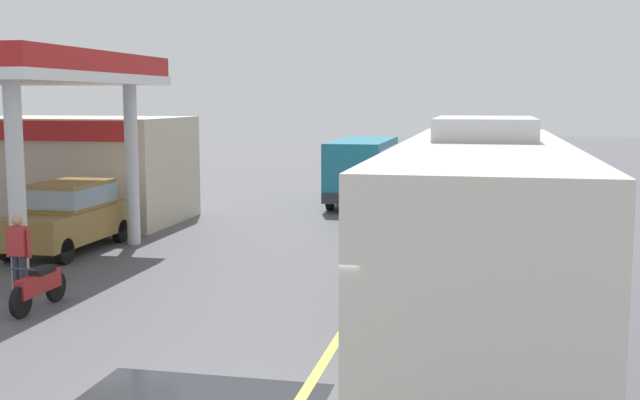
{
  "coord_description": "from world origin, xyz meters",
  "views": [
    {
      "loc": [
        2.34,
        -8.01,
        3.99
      ],
      "look_at": [
        -1.5,
        10.0,
        1.6
      ],
      "focal_mm": 43.83,
      "sensor_mm": 36.0,
      "label": 1
    }
  ],
  "objects_px": {
    "minibus_opposing_lane": "(363,165)",
    "car_at_pump": "(69,213)",
    "pedestrian_near_pump": "(19,250)",
    "motorcycle_parked_forecourt": "(39,286)",
    "coach_bus_main": "(482,245)",
    "pedestrian_by_shop": "(83,207)"
  },
  "relations": [
    {
      "from": "minibus_opposing_lane",
      "to": "pedestrian_near_pump",
      "type": "bearing_deg",
      "value": -106.75
    },
    {
      "from": "minibus_opposing_lane",
      "to": "motorcycle_parked_forecourt",
      "type": "height_order",
      "value": "minibus_opposing_lane"
    },
    {
      "from": "pedestrian_by_shop",
      "to": "minibus_opposing_lane",
      "type": "bearing_deg",
      "value": 54.68
    },
    {
      "from": "coach_bus_main",
      "to": "motorcycle_parked_forecourt",
      "type": "height_order",
      "value": "coach_bus_main"
    },
    {
      "from": "pedestrian_by_shop",
      "to": "car_at_pump",
      "type": "bearing_deg",
      "value": -72.91
    },
    {
      "from": "minibus_opposing_lane",
      "to": "pedestrian_near_pump",
      "type": "distance_m",
      "value": 16.17
    },
    {
      "from": "car_at_pump",
      "to": "coach_bus_main",
      "type": "bearing_deg",
      "value": -30.16
    },
    {
      "from": "pedestrian_near_pump",
      "to": "pedestrian_by_shop",
      "type": "height_order",
      "value": "same"
    },
    {
      "from": "minibus_opposing_lane",
      "to": "coach_bus_main",
      "type": "bearing_deg",
      "value": -75.08
    },
    {
      "from": "coach_bus_main",
      "to": "pedestrian_near_pump",
      "type": "distance_m",
      "value": 9.43
    },
    {
      "from": "motorcycle_parked_forecourt",
      "to": "pedestrian_near_pump",
      "type": "distance_m",
      "value": 1.43
    },
    {
      "from": "minibus_opposing_lane",
      "to": "car_at_pump",
      "type": "bearing_deg",
      "value": -119.15
    },
    {
      "from": "motorcycle_parked_forecourt",
      "to": "minibus_opposing_lane",
      "type": "bearing_deg",
      "value": 77.39
    },
    {
      "from": "coach_bus_main",
      "to": "pedestrian_by_shop",
      "type": "relative_size",
      "value": 6.65
    },
    {
      "from": "pedestrian_near_pump",
      "to": "pedestrian_by_shop",
      "type": "xyz_separation_m",
      "value": [
        -1.96,
        6.14,
        0.0
      ]
    },
    {
      "from": "motorcycle_parked_forecourt",
      "to": "pedestrian_by_shop",
      "type": "relative_size",
      "value": 1.08
    },
    {
      "from": "coach_bus_main",
      "to": "motorcycle_parked_forecourt",
      "type": "distance_m",
      "value": 8.38
    },
    {
      "from": "pedestrian_by_shop",
      "to": "motorcycle_parked_forecourt",
      "type": "bearing_deg",
      "value": -67.27
    },
    {
      "from": "motorcycle_parked_forecourt",
      "to": "car_at_pump",
      "type": "bearing_deg",
      "value": 114.34
    },
    {
      "from": "pedestrian_near_pump",
      "to": "motorcycle_parked_forecourt",
      "type": "bearing_deg",
      "value": -42.38
    },
    {
      "from": "coach_bus_main",
      "to": "car_at_pump",
      "type": "relative_size",
      "value": 2.63
    },
    {
      "from": "coach_bus_main",
      "to": "motorcycle_parked_forecourt",
      "type": "bearing_deg",
      "value": 174.46
    }
  ]
}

